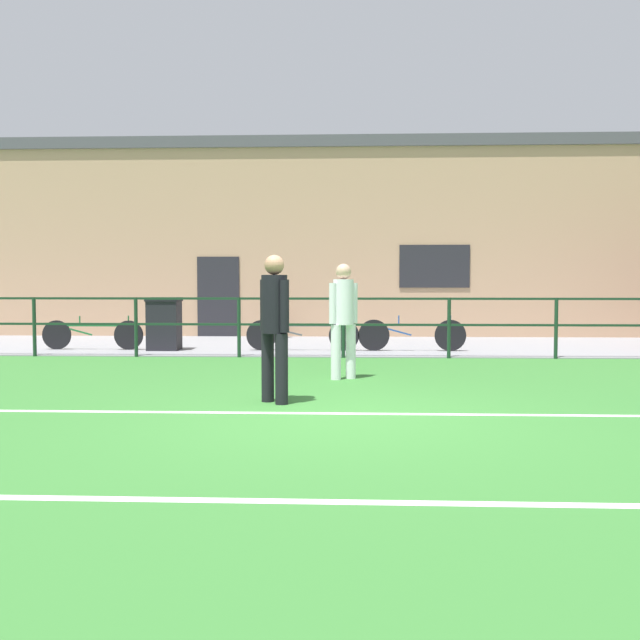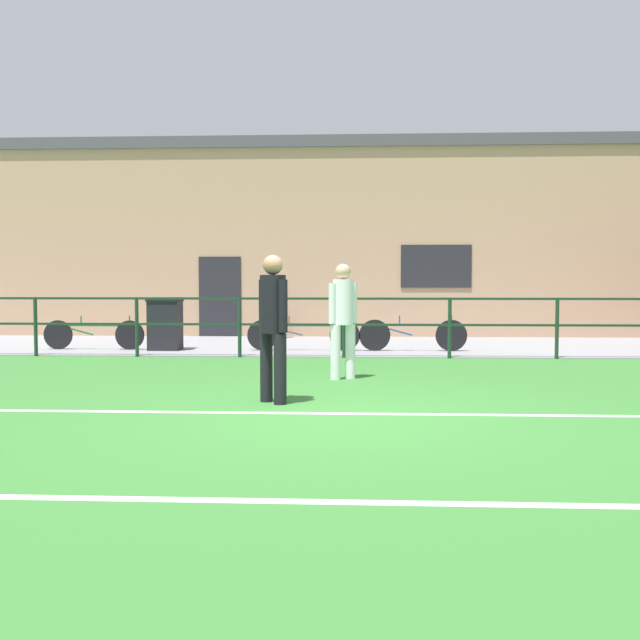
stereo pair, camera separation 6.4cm
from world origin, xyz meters
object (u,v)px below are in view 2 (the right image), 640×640
player_goalkeeper (273,319)px  spectator_child (280,311)px  player_winger (343,314)px  bicycle_parked_1 (94,334)px  bicycle_parked_3 (303,335)px  trash_bin_0 (165,323)px  bicycle_parked_0 (413,335)px

player_goalkeeper → spectator_child: player_goalkeeper is taller
player_winger → player_goalkeeper: bearing=-141.0°
player_goalkeeper → bicycle_parked_1: size_ratio=0.82×
spectator_child → bicycle_parked_3: size_ratio=0.52×
player_goalkeeper → spectator_child: 9.69m
bicycle_parked_3 → trash_bin_0: bearing=-179.7°
bicycle_parked_0 → bicycle_parked_3: size_ratio=0.94×
bicycle_parked_3 → trash_bin_0: 2.91m
bicycle_parked_3 → trash_bin_0: trash_bin_0 is taller
bicycle_parked_3 → bicycle_parked_0: bearing=-0.0°
player_winger → bicycle_parked_3: player_winger is taller
player_goalkeeper → bicycle_parked_0: bearing=116.1°
player_goalkeeper → bicycle_parked_0: 6.73m
player_goalkeeper → spectator_child: size_ratio=1.45×
player_winger → spectator_child: bearing=72.4°
player_goalkeeper → bicycle_parked_3: (-0.11, 6.35, -0.65)m
player_goalkeeper → trash_bin_0: (-3.00, 6.33, -0.43)m
spectator_child → player_goalkeeper: bearing=100.7°
bicycle_parked_1 → bicycle_parked_3: bicycle_parked_3 is taller
trash_bin_0 → bicycle_parked_1: bearing=179.5°
bicycle_parked_1 → spectator_child: bearing=42.5°
bicycle_parked_0 → bicycle_parked_3: (-2.27, 0.00, -0.01)m
bicycle_parked_0 → bicycle_parked_1: bearing=180.0°
spectator_child → bicycle_parked_1: 4.89m
player_goalkeeper → trash_bin_0: player_goalkeeper is taller
bicycle_parked_3 → trash_bin_0: size_ratio=2.13×
bicycle_parked_3 → player_winger: bearing=-77.9°
bicycle_parked_3 → spectator_child: bearing=104.3°
player_winger → spectator_child: player_winger is taller
spectator_child → trash_bin_0: size_ratio=1.11×
bicycle_parked_0 → trash_bin_0: size_ratio=2.02×
bicycle_parked_3 → player_goalkeeper: bearing=-89.0°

